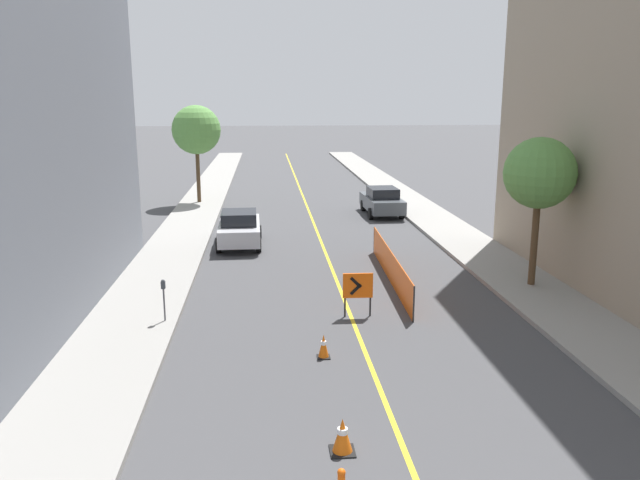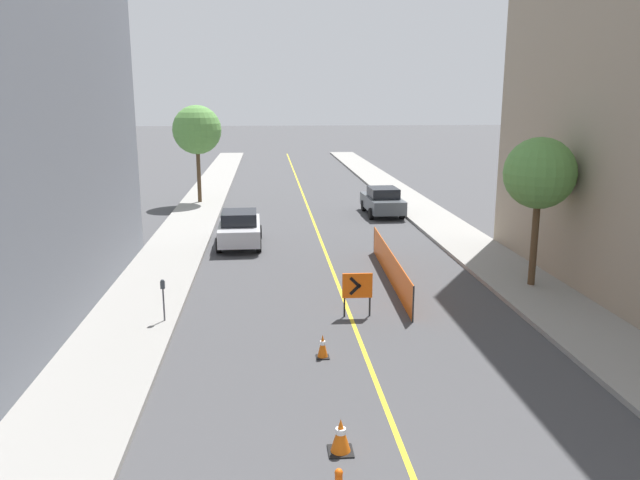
{
  "view_description": "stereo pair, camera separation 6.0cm",
  "coord_description": "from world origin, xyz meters",
  "px_view_note": "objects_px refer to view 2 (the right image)",
  "views": [
    {
      "loc": [
        -2.52,
        -2.5,
        6.49
      ],
      "look_at": [
        -0.4,
        21.46,
        1.0
      ],
      "focal_mm": 35.0,
      "sensor_mm": 36.0,
      "label": 1
    },
    {
      "loc": [
        -2.46,
        -2.51,
        6.49
      ],
      "look_at": [
        -0.4,
        21.46,
        1.0
      ],
      "focal_mm": 35.0,
      "sensor_mm": 36.0,
      "label": 2
    }
  ],
  "objects_px": {
    "parked_car_curb_near": "(240,228)",
    "parked_car_curb_mid": "(382,201)",
    "street_tree_left_near": "(197,130)",
    "traffic_cone_second": "(341,436)",
    "street_tree_right_near": "(540,174)",
    "traffic_cone_third": "(323,346)",
    "arrow_barricade_primary": "(357,287)",
    "parking_meter_near_curb": "(163,291)"
  },
  "relations": [
    {
      "from": "street_tree_left_near",
      "to": "street_tree_right_near",
      "type": "xyz_separation_m",
      "value": [
        13.32,
        -18.92,
        -0.57
      ]
    },
    {
      "from": "arrow_barricade_primary",
      "to": "parking_meter_near_curb",
      "type": "height_order",
      "value": "parking_meter_near_curb"
    },
    {
      "from": "parked_car_curb_near",
      "to": "parked_car_curb_mid",
      "type": "bearing_deg",
      "value": 40.4
    },
    {
      "from": "arrow_barricade_primary",
      "to": "parked_car_curb_mid",
      "type": "bearing_deg",
      "value": 78.12
    },
    {
      "from": "street_tree_right_near",
      "to": "arrow_barricade_primary",
      "type": "bearing_deg",
      "value": -160.34
    },
    {
      "from": "traffic_cone_second",
      "to": "street_tree_left_near",
      "type": "bearing_deg",
      "value": 100.86
    },
    {
      "from": "parked_car_curb_mid",
      "to": "street_tree_right_near",
      "type": "distance_m",
      "value": 14.86
    },
    {
      "from": "traffic_cone_second",
      "to": "traffic_cone_third",
      "type": "bearing_deg",
      "value": 89.27
    },
    {
      "from": "traffic_cone_third",
      "to": "parked_car_curb_mid",
      "type": "bearing_deg",
      "value": 75.24
    },
    {
      "from": "parked_car_curb_mid",
      "to": "street_tree_left_near",
      "type": "distance_m",
      "value": 12.26
    },
    {
      "from": "traffic_cone_third",
      "to": "street_tree_right_near",
      "type": "distance_m",
      "value": 10.11
    },
    {
      "from": "traffic_cone_third",
      "to": "parked_car_curb_mid",
      "type": "distance_m",
      "value": 20.25
    },
    {
      "from": "traffic_cone_third",
      "to": "parked_car_curb_mid",
      "type": "xyz_separation_m",
      "value": [
        5.16,
        19.58,
        0.49
      ]
    },
    {
      "from": "traffic_cone_second",
      "to": "parked_car_curb_mid",
      "type": "bearing_deg",
      "value": 77.72
    },
    {
      "from": "parked_car_curb_near",
      "to": "traffic_cone_second",
      "type": "bearing_deg",
      "value": -82.66
    },
    {
      "from": "parked_car_curb_near",
      "to": "street_tree_left_near",
      "type": "relative_size",
      "value": 0.73
    },
    {
      "from": "parked_car_curb_near",
      "to": "street_tree_right_near",
      "type": "xyz_separation_m",
      "value": [
        10.37,
        -7.41,
        3.21
      ]
    },
    {
      "from": "traffic_cone_second",
      "to": "parked_car_curb_near",
      "type": "bearing_deg",
      "value": 98.46
    },
    {
      "from": "parked_car_curb_near",
      "to": "parking_meter_near_curb",
      "type": "distance_m",
      "value": 10.17
    },
    {
      "from": "traffic_cone_third",
      "to": "parked_car_curb_mid",
      "type": "relative_size",
      "value": 0.14
    },
    {
      "from": "traffic_cone_third",
      "to": "street_tree_right_near",
      "type": "xyz_separation_m",
      "value": [
        7.78,
        5.3,
        3.7
      ]
    },
    {
      "from": "parked_car_curb_near",
      "to": "street_tree_right_near",
      "type": "relative_size",
      "value": 0.85
    },
    {
      "from": "parking_meter_near_curb",
      "to": "traffic_cone_second",
      "type": "bearing_deg",
      "value": -58.51
    },
    {
      "from": "arrow_barricade_primary",
      "to": "parking_meter_near_curb",
      "type": "relative_size",
      "value": 1.09
    },
    {
      "from": "traffic_cone_second",
      "to": "street_tree_right_near",
      "type": "xyz_separation_m",
      "value": [
        7.83,
        9.68,
        3.67
      ]
    },
    {
      "from": "arrow_barricade_primary",
      "to": "parked_car_curb_mid",
      "type": "height_order",
      "value": "parked_car_curb_mid"
    },
    {
      "from": "traffic_cone_second",
      "to": "street_tree_left_near",
      "type": "distance_m",
      "value": 29.43
    },
    {
      "from": "traffic_cone_third",
      "to": "parked_car_curb_mid",
      "type": "height_order",
      "value": "parked_car_curb_mid"
    },
    {
      "from": "parked_car_curb_mid",
      "to": "arrow_barricade_primary",
      "type": "bearing_deg",
      "value": -104.77
    },
    {
      "from": "traffic_cone_third",
      "to": "street_tree_right_near",
      "type": "height_order",
      "value": "street_tree_right_near"
    },
    {
      "from": "traffic_cone_third",
      "to": "parking_meter_near_curb",
      "type": "distance_m",
      "value": 5.21
    },
    {
      "from": "street_tree_right_near",
      "to": "street_tree_left_near",
      "type": "bearing_deg",
      "value": 125.15
    },
    {
      "from": "arrow_barricade_primary",
      "to": "street_tree_left_near",
      "type": "xyz_separation_m",
      "value": [
        -6.86,
        21.22,
        3.66
      ]
    },
    {
      "from": "traffic_cone_third",
      "to": "parked_car_curb_near",
      "type": "height_order",
      "value": "parked_car_curb_near"
    },
    {
      "from": "parked_car_curb_mid",
      "to": "street_tree_left_near",
      "type": "height_order",
      "value": "street_tree_left_near"
    },
    {
      "from": "parked_car_curb_near",
      "to": "street_tree_left_near",
      "type": "distance_m",
      "value": 12.47
    },
    {
      "from": "parked_car_curb_near",
      "to": "street_tree_left_near",
      "type": "height_order",
      "value": "street_tree_left_near"
    },
    {
      "from": "traffic_cone_second",
      "to": "traffic_cone_third",
      "type": "xyz_separation_m",
      "value": [
        0.06,
        4.38,
        -0.03
      ]
    },
    {
      "from": "traffic_cone_second",
      "to": "parking_meter_near_curb",
      "type": "xyz_separation_m",
      "value": [
        -4.34,
        7.08,
        0.7
      ]
    },
    {
      "from": "parking_meter_near_curb",
      "to": "street_tree_left_near",
      "type": "xyz_separation_m",
      "value": [
        -1.15,
        21.52,
        3.54
      ]
    },
    {
      "from": "traffic_cone_second",
      "to": "parked_car_curb_near",
      "type": "relative_size",
      "value": 0.16
    },
    {
      "from": "arrow_barricade_primary",
      "to": "parked_car_curb_near",
      "type": "height_order",
      "value": "parked_car_curb_near"
    }
  ]
}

